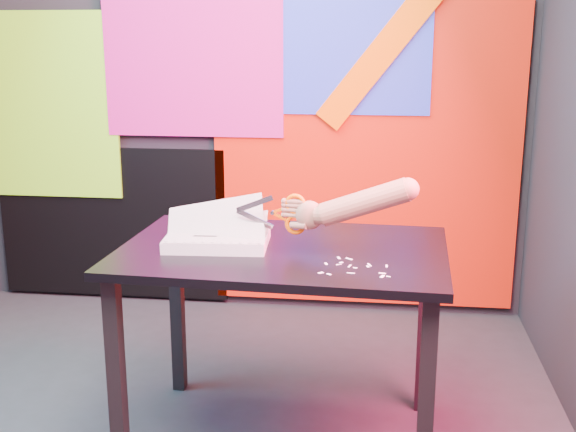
# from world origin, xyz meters

# --- Properties ---
(room) EXTENTS (3.01, 3.01, 2.71)m
(room) POSITION_xyz_m (0.00, 0.00, 1.35)
(room) COLOR #2A2A2C
(room) RESTS_ON ground
(backdrop) EXTENTS (2.88, 0.05, 2.08)m
(backdrop) POSITION_xyz_m (0.06, 1.46, 0.96)
(backdrop) COLOR red
(backdrop) RESTS_ON ground
(work_table) EXTENTS (1.17, 0.81, 0.75)m
(work_table) POSITION_xyz_m (0.40, 0.12, 0.65)
(work_table) COLOR black
(work_table) RESTS_ON ground
(printout_stack) EXTENTS (0.39, 0.28, 0.19)m
(printout_stack) POSITION_xyz_m (0.17, 0.12, 0.77)
(printout_stack) COLOR white
(printout_stack) RESTS_ON work_table
(scissors) EXTENTS (0.25, 0.05, 0.15)m
(scissors) POSITION_xyz_m (0.43, 0.11, 0.87)
(scissors) COLOR silver
(scissors) RESTS_ON printout_stack
(hand_forearm) EXTENTS (0.45, 0.13, 0.20)m
(hand_forearm) POSITION_xyz_m (0.65, 0.08, 0.92)
(hand_forearm) COLOR brown
(hand_forearm) RESTS_ON work_table
(paper_clippings) EXTENTS (0.23, 0.20, 0.00)m
(paper_clippings) POSITION_xyz_m (0.66, -0.07, 0.75)
(paper_clippings) COLOR white
(paper_clippings) RESTS_ON work_table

